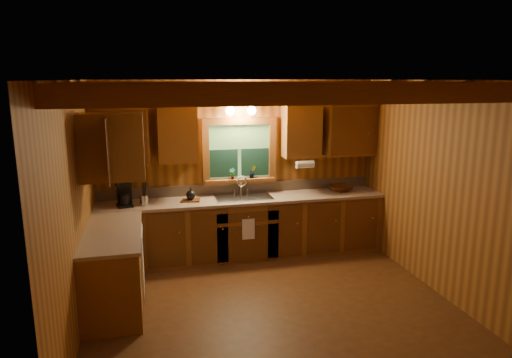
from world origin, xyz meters
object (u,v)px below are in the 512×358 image
object	(u,v)px
cutting_board	(191,200)
wicker_basket	(340,188)
coffee_maker	(124,194)
sink	(243,200)

from	to	relation	value
cutting_board	wicker_basket	xyz separation A→B (m)	(2.33, 0.07, 0.03)
coffee_maker	wicker_basket	xyz separation A→B (m)	(3.24, 0.11, -0.12)
sink	cutting_board	bearing A→B (deg)	-178.52
coffee_maker	cutting_board	size ratio (longest dim) A/B	1.34
sink	wicker_basket	size ratio (longest dim) A/B	2.38
coffee_maker	wicker_basket	world-z (taller)	coffee_maker
wicker_basket	cutting_board	bearing A→B (deg)	-178.32
cutting_board	wicker_basket	size ratio (longest dim) A/B	0.73
coffee_maker	wicker_basket	distance (m)	3.24
cutting_board	wicker_basket	distance (m)	2.33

